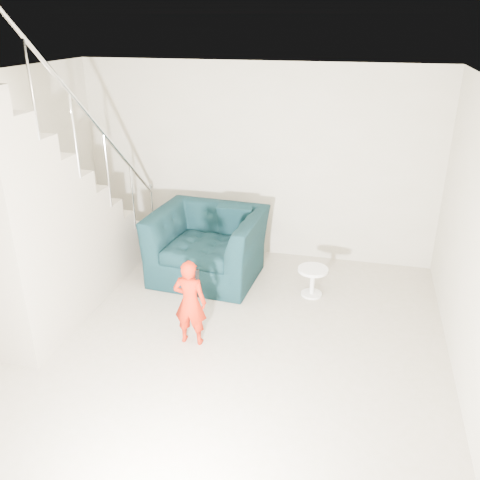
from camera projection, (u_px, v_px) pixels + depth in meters
name	position (u px, v px, depth m)	size (l,w,h in m)	color
floor	(198.00, 361.00, 5.16)	(5.50, 5.50, 0.00)	#9E947A
ceiling	(186.00, 86.00, 4.08)	(5.50, 5.50, 0.00)	silver
back_wall	(256.00, 163.00, 7.07)	(5.00, 5.00, 0.00)	#AEA68D
armchair	(208.00, 245.00, 6.70)	(1.39, 1.22, 0.90)	black
toddler	(190.00, 302.00, 5.29)	(0.35, 0.23, 0.97)	#9D1105
side_table	(313.00, 277.00, 6.29)	(0.37, 0.37, 0.37)	white
staircase	(41.00, 236.00, 5.71)	(1.02, 3.03, 3.62)	#ADA089
cushion	(236.00, 221.00, 6.83)	(0.47, 0.13, 0.45)	black
throw	(160.00, 234.00, 6.75)	(0.06, 0.56, 0.63)	black
phone	(197.00, 274.00, 5.10)	(0.02, 0.05, 0.10)	black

